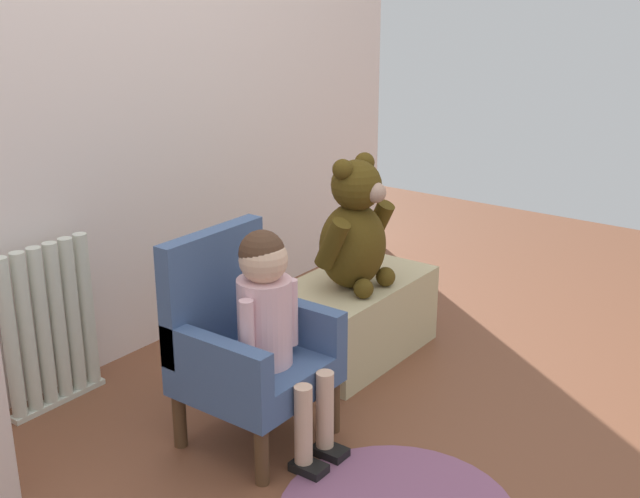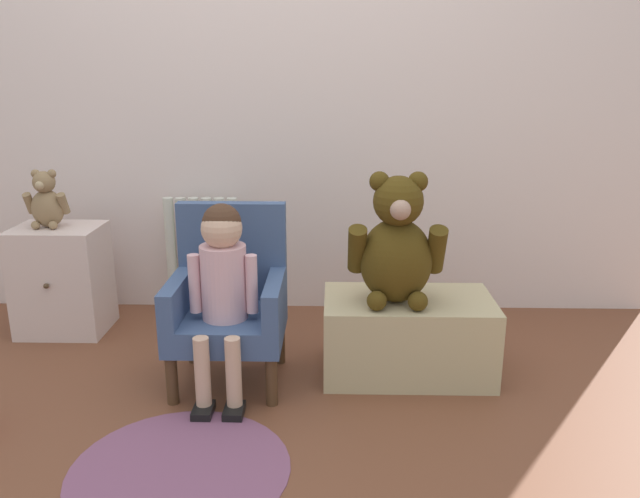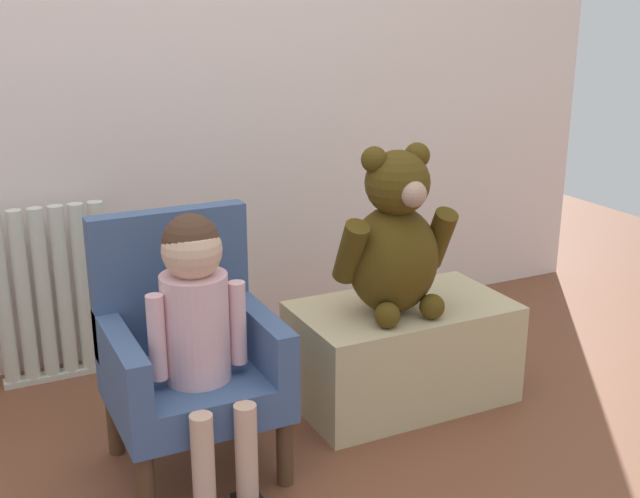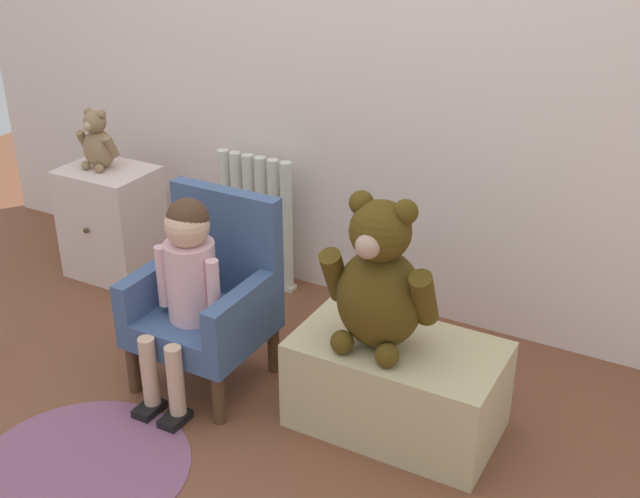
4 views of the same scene
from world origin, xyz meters
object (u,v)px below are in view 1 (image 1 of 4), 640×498
(child_armchair, at_px, (244,344))
(child_figure, at_px, (270,311))
(low_bench, at_px, (354,317))
(large_teddy_bear, at_px, (355,231))
(radiator, at_px, (51,327))

(child_armchair, xyz_separation_m, child_figure, (-0.00, -0.11, 0.14))
(child_armchair, bearing_deg, low_bench, 4.03)
(low_bench, xyz_separation_m, large_teddy_bear, (-0.06, -0.04, 0.38))
(radiator, relative_size, child_figure, 0.82)
(child_figure, distance_m, low_bench, 0.78)
(radiator, height_order, large_teddy_bear, large_teddy_bear)
(child_armchair, bearing_deg, radiator, 109.83)
(child_figure, distance_m, large_teddy_bear, 0.66)
(child_armchair, height_order, child_figure, child_figure)
(radiator, xyz_separation_m, low_bench, (0.94, -0.62, -0.13))
(radiator, xyz_separation_m, large_teddy_bear, (0.88, -0.66, 0.25))
(radiator, distance_m, large_teddy_bear, 1.13)
(child_armchair, relative_size, large_teddy_bear, 1.35)
(radiator, bearing_deg, low_bench, -33.49)
(low_bench, bearing_deg, radiator, 146.51)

